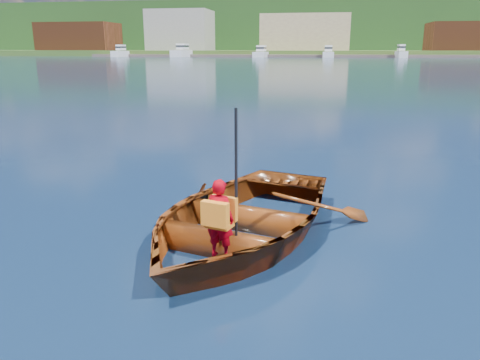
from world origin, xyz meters
name	(u,v)px	position (x,y,z in m)	size (l,w,h in m)	color
ground	(203,211)	(0.00, 0.00, 0.00)	(600.00, 600.00, 0.00)	#15223F
rowboat	(240,217)	(0.79, -0.96, 0.30)	(4.18, 5.06, 0.91)	brown
child_paddler	(220,217)	(0.71, -1.87, 0.62)	(0.42, 0.41, 1.84)	#A3000D
shoreline	(321,32)	(0.00, 236.61, 10.32)	(400.00, 140.00, 22.00)	#2A4D1E
dock	(330,56)	(3.74, 148.00, 0.40)	(160.03, 5.68, 0.80)	brown
waterfront_buildings	(297,33)	(-7.74, 165.00, 7.74)	(202.00, 16.00, 14.00)	brown
marina_yachts	(320,53)	(0.72, 143.30, 1.40)	(143.00, 13.20, 4.43)	white
hillside_trees	(385,14)	(30.13, 241.19, 18.67)	(318.63, 88.04, 27.15)	#382314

